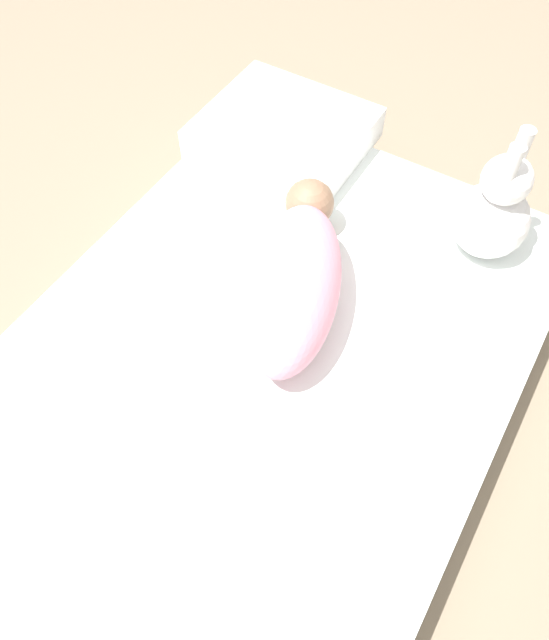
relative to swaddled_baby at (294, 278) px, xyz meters
The scene contains 6 objects.
ground_plane 0.28m from the swaddled_baby, behind, with size 12.00×12.00×0.00m, color #7A6B56.
bed_mattress 0.23m from the swaddled_baby, behind, with size 1.40×0.97×0.15m.
burp_cloth 0.22m from the swaddled_baby, 40.46° to the left, with size 0.26×0.16×0.02m.
swaddled_baby is the anchor object (origin of this frame).
pillow 0.50m from the swaddled_baby, 33.20° to the left, with size 0.35×0.40×0.09m.
bunny_plush 0.46m from the swaddled_baby, 38.29° to the right, with size 0.17×0.17×0.31m.
Camera 1 is at (-0.54, -0.37, 1.23)m, focal length 35.00 mm.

